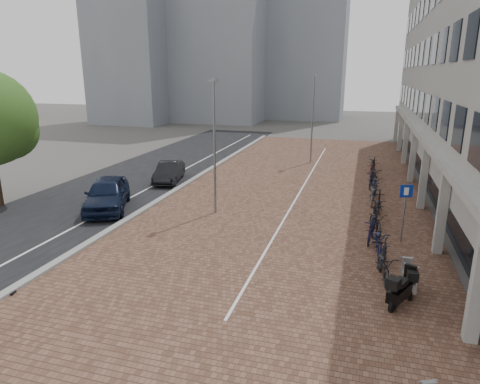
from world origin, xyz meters
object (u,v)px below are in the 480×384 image
(car_dark, at_px, (169,172))
(scooter_front, at_px, (408,278))
(parking_sign, at_px, (405,204))
(car_navy, at_px, (107,194))
(scooter_mid, at_px, (402,288))

(car_dark, bearing_deg, scooter_front, -51.20)
(scooter_front, xyz_separation_m, parking_sign, (0.09, 4.41, 1.20))
(parking_sign, bearing_deg, car_dark, 135.89)
(car_dark, xyz_separation_m, scooter_front, (13.91, -11.17, -0.14))
(car_navy, height_order, parking_sign, parking_sign)
(scooter_mid, height_order, parking_sign, parking_sign)
(car_navy, bearing_deg, parking_sign, -26.50)
(scooter_mid, bearing_deg, car_dark, 164.98)
(car_navy, relative_size, scooter_front, 3.32)
(car_navy, xyz_separation_m, car_dark, (0.56, 6.27, -0.19))
(scooter_front, distance_m, scooter_mid, 0.94)
(scooter_front, distance_m, parking_sign, 4.57)
(car_dark, distance_m, scooter_mid, 18.21)
(car_navy, height_order, scooter_mid, car_navy)
(scooter_front, relative_size, scooter_mid, 0.88)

